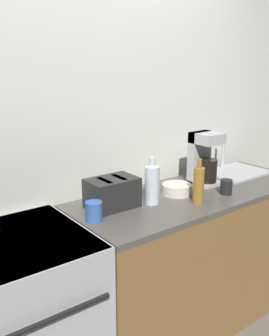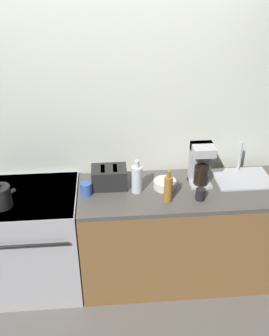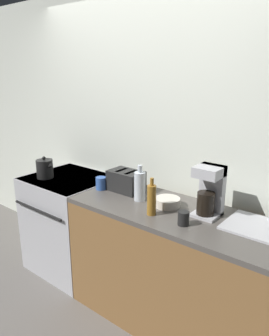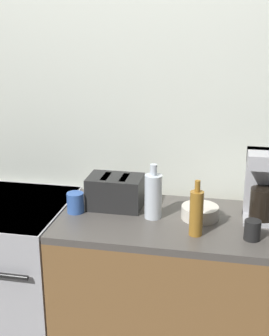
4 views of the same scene
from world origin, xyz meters
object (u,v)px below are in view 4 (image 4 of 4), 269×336
coffee_maker (263,185)px  cup_blue (75,203)px  bottle_amber (196,212)px  cup_black (252,230)px  bottle_clear (153,196)px  bowl (200,212)px  toaster (115,192)px  stove (4,277)px

coffee_maker → cup_blue: size_ratio=3.36×
bottle_amber → cup_black: size_ratio=2.88×
bottle_clear → cup_blue: bottle_clear is taller
coffee_maker → cup_black: coffee_maker is taller
coffee_maker → bowl: coffee_maker is taller
cup_black → bowl: cup_black is taller
bottle_amber → bowl: bottle_amber is taller
bottle_clear → cup_black: 0.51m
coffee_maker → bowl: (-0.30, -0.06, -0.15)m
bottle_amber → bowl: 0.21m
bottle_clear → cup_black: size_ratio=3.03×
toaster → cup_blue: (-0.19, -0.11, -0.03)m
stove → cup_black: bearing=-7.2°
stove → bowl: 1.20m
cup_blue → bowl: 0.64m
stove → cup_blue: (0.46, -0.03, 0.51)m
toaster → cup_blue: 0.22m
stove → cup_blue: bearing=-3.7°
cup_blue → cup_black: size_ratio=1.14×
coffee_maker → bowl: size_ratio=1.90×
bowl → cup_blue: bearing=-175.7°
cup_black → bowl: size_ratio=0.50×
bottle_clear → bowl: 0.25m
coffee_maker → cup_blue: bearing=-173.7°
stove → bowl: size_ratio=5.05×
coffee_maker → bowl: 0.34m
stove → bottle_clear: bearing=-1.0°
coffee_maker → bottle_clear: bearing=-170.4°
cup_blue → coffee_maker: bearing=6.3°
bottle_clear → coffee_maker: bearing=9.6°
cup_blue → stove: bearing=176.3°
stove → toaster: (0.64, 0.08, 0.54)m
stove → toaster: size_ratio=3.33×
cup_black → bottle_amber: bearing=-179.6°
stove → bottle_clear: 1.03m
bottle_amber → cup_black: 0.26m
cup_blue → toaster: bearing=29.7°
toaster → bowl: 0.46m
cup_black → cup_blue: bearing=171.0°
toaster → bottle_amber: size_ratio=1.06×
bottle_clear → toaster: bearing=157.0°
toaster → cup_black: toaster is taller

